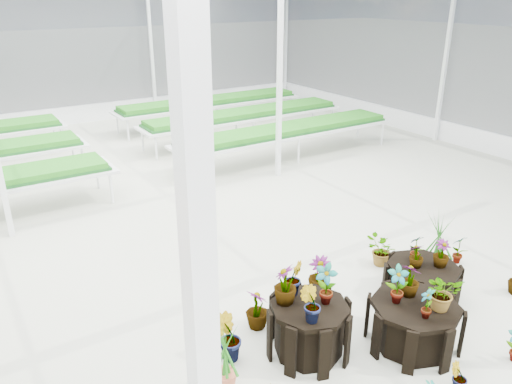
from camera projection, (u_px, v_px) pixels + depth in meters
ground_plane at (267, 288)px, 7.60m from camera, size 24.00×24.00×0.00m
greenhouse_shell at (268, 146)px, 6.76m from camera, size 18.00×24.00×4.50m
steel_frame at (268, 146)px, 6.76m from camera, size 18.00×24.00×4.50m
nursery_benches at (114, 146)px, 13.06m from camera, size 16.00×7.00×0.84m
plinth_tall at (309, 329)px, 6.13m from camera, size 1.26×1.26×0.69m
plinth_mid at (413, 324)px, 6.27m from camera, size 1.29×1.29×0.60m
plinth_low at (422, 280)px, 7.34m from camera, size 1.23×1.23×0.49m
nursery_plants at (365, 288)px, 6.67m from camera, size 4.97×2.98×1.21m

